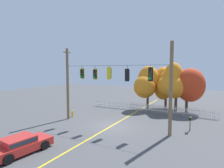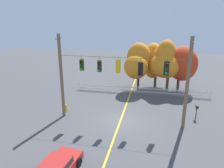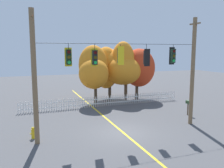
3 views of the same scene
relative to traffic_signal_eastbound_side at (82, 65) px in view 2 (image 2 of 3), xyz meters
The scene contains 15 objects.
ground 6.30m from the traffic_signal_eastbound_side, ahead, with size 80.00×80.00×0.00m, color #4C4C4F.
lane_centerline_stripe 6.30m from the traffic_signal_eastbound_side, ahead, with size 0.16×36.00×0.01m, color gold.
signal_support_span 3.77m from the traffic_signal_eastbound_side, ahead, with size 11.51×1.10×7.94m.
traffic_signal_eastbound_side is the anchor object (origin of this frame).
traffic_signal_southbound_primary 1.64m from the traffic_signal_eastbound_side, ahead, with size 0.43×0.38×1.42m.
traffic_signal_northbound_primary 3.36m from the traffic_signal_eastbound_side, ahead, with size 0.43×0.38×1.35m.
traffic_signal_westbound_side 5.28m from the traffic_signal_eastbound_side, ahead, with size 0.43×0.38×1.48m.
traffic_signal_northbound_secondary 7.41m from the traffic_signal_eastbound_side, ahead, with size 0.43×0.38×1.43m.
white_picket_fence 10.25m from the traffic_signal_eastbound_side, 57.36° to the left, with size 16.46×0.06×1.04m.
autumn_maple_near_fence 10.34m from the traffic_signal_eastbound_side, 65.79° to the left, with size 3.32×3.74×6.12m.
autumn_maple_mid 12.98m from the traffic_signal_eastbound_side, 58.90° to the left, with size 4.45×4.08×5.97m.
autumn_oak_far_east 12.53m from the traffic_signal_eastbound_side, 51.76° to the left, with size 4.22×4.07×6.55m.
autumn_maple_far_west 14.07m from the traffic_signal_eastbound_side, 45.96° to the left, with size 3.89×3.63×5.77m.
fire_hydrant 5.38m from the traffic_signal_eastbound_side, 157.05° to the left, with size 0.38×0.22×0.76m.
roadside_mailbox 11.55m from the traffic_signal_eastbound_side, 11.12° to the left, with size 0.25×0.44×1.31m.
Camera 2 is at (2.96, -18.21, 9.50)m, focal length 35.06 mm.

